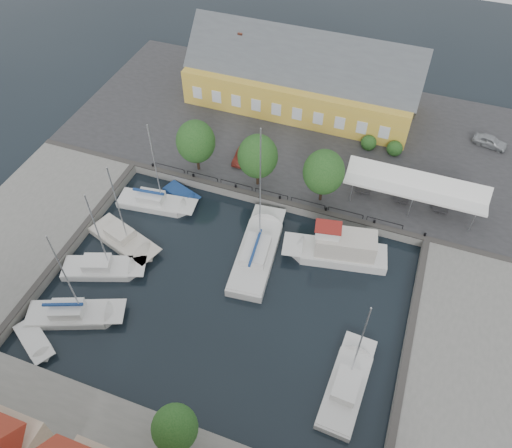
{
  "coord_description": "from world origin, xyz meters",
  "views": [
    {
      "loc": [
        11.35,
        -25.11,
        38.33
      ],
      "look_at": [
        0.0,
        6.0,
        1.5
      ],
      "focal_mm": 35.0,
      "sensor_mm": 36.0,
      "label": 1
    }
  ],
  "objects": [
    {
      "name": "ground",
      "position": [
        0.0,
        0.0,
        0.0
      ],
      "size": [
        140.0,
        140.0,
        0.0
      ],
      "primitive_type": "plane",
      "color": "black",
      "rests_on": "ground"
    },
    {
      "name": "north_quay",
      "position": [
        0.0,
        23.0,
        0.5
      ],
      "size": [
        56.0,
        26.0,
        1.0
      ],
      "primitive_type": "cube",
      "color": "#2D2D30",
      "rests_on": "ground"
    },
    {
      "name": "west_quay",
      "position": [
        -22.0,
        -2.0,
        0.5
      ],
      "size": [
        12.0,
        24.0,
        1.0
      ],
      "primitive_type": "cube",
      "color": "slate",
      "rests_on": "ground"
    },
    {
      "name": "east_quay",
      "position": [
        22.0,
        -2.0,
        0.5
      ],
      "size": [
        12.0,
        24.0,
        1.0
      ],
      "primitive_type": "cube",
      "color": "slate",
      "rests_on": "ground"
    },
    {
      "name": "quay_edge_fittings",
      "position": [
        0.02,
        4.75,
        1.06
      ],
      "size": [
        56.0,
        24.72,
        0.4
      ],
      "color": "#383533",
      "rests_on": "north_quay"
    },
    {
      "name": "warehouse",
      "position": [
        -2.6,
        28.36,
        4.43
      ],
      "size": [
        28.56,
        14.0,
        9.55
      ],
      "color": "gold",
      "rests_on": "north_quay"
    },
    {
      "name": "tent_canopy",
      "position": [
        14.0,
        14.5,
        3.68
      ],
      "size": [
        14.0,
        4.0,
        2.83
      ],
      "color": "white",
      "rests_on": "north_quay"
    },
    {
      "name": "quay_trees",
      "position": [
        -2.0,
        12.0,
        4.88
      ],
      "size": [
        18.2,
        4.2,
        6.3
      ],
      "color": "black",
      "rests_on": "north_quay"
    },
    {
      "name": "car_silver",
      "position": [
        21.25,
        27.38,
        1.66
      ],
      "size": [
        4.14,
        2.37,
        1.32
      ],
      "primitive_type": "imported",
      "rotation": [
        0.0,
        0.0,
        1.35
      ],
      "color": "#AAAEB2",
      "rests_on": "north_quay"
    },
    {
      "name": "car_red",
      "position": [
        -5.02,
        15.23,
        1.6
      ],
      "size": [
        1.3,
        3.66,
        1.2
      ],
      "primitive_type": "imported",
      "rotation": [
        0.0,
        0.0,
        -0.01
      ],
      "color": "#551913",
      "rests_on": "north_quay"
    },
    {
      "name": "center_sailboat",
      "position": [
        1.07,
        3.33,
        0.36
      ],
      "size": [
        4.48,
        11.6,
        15.18
      ],
      "color": "silver",
      "rests_on": "ground"
    },
    {
      "name": "trawler",
      "position": [
        8.54,
        5.94,
        1.02
      ],
      "size": [
        10.45,
        4.77,
        5.0
      ],
      "color": "silver",
      "rests_on": "ground"
    },
    {
      "name": "east_boat_c",
      "position": [
        12.31,
        -6.84,
        0.26
      ],
      "size": [
        3.17,
        8.88,
        11.11
      ],
      "color": "silver",
      "rests_on": "ground"
    },
    {
      "name": "west_boat_a",
      "position": [
        -11.48,
        6.1,
        0.27
      ],
      "size": [
        8.75,
        3.44,
        11.32
      ],
      "color": "silver",
      "rests_on": "ground"
    },
    {
      "name": "west_boat_b",
      "position": [
        -12.05,
        0.47,
        0.26
      ],
      "size": [
        8.36,
        5.07,
        10.98
      ],
      "color": "beige",
      "rests_on": "ground"
    },
    {
      "name": "west_boat_c",
      "position": [
        -12.12,
        -3.36,
        0.26
      ],
      "size": [
        8.2,
        5.0,
        10.75
      ],
      "color": "silver",
      "rests_on": "ground"
    },
    {
      "name": "west_boat_d",
      "position": [
        -11.79,
        -8.61,
        0.27
      ],
      "size": [
        8.91,
        5.53,
        11.56
      ],
      "color": "silver",
      "rests_on": "ground"
    },
    {
      "name": "launch_sw",
      "position": [
        -13.54,
        -11.9,
        0.09
      ],
      "size": [
        5.05,
        3.95,
        0.98
      ],
      "color": "silver",
      "rests_on": "ground"
    },
    {
      "name": "launch_nw",
      "position": [
        -9.55,
        8.47,
        0.09
      ],
      "size": [
        4.65,
        3.11,
        0.88
      ],
      "color": "navy",
      "rests_on": "ground"
    }
  ]
}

